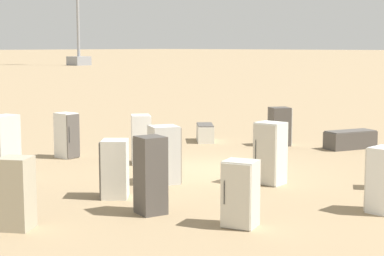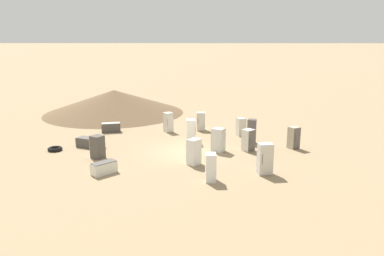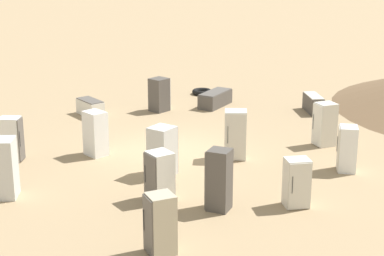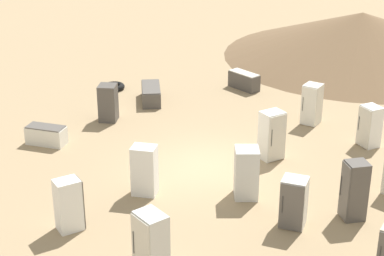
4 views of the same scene
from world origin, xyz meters
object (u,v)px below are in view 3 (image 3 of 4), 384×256
Objects in this scene: discarded_fridge_10 at (235,135)px; scrap_tire at (202,92)px; discarded_fridge_5 at (163,151)px; discarded_fridge_11 at (159,176)px; discarded_fridge_13 at (160,224)px; discarded_fridge_2 at (347,149)px; discarded_fridge_4 at (313,104)px; discarded_fridge_3 at (96,133)px; discarded_fridge_12 at (90,108)px; discarded_fridge_8 at (5,168)px; discarded_fridge_1 at (215,99)px; discarded_fridge_14 at (159,95)px; discarded_fridge_9 at (11,139)px; discarded_fridge_7 at (297,183)px; discarded_fridge_0 at (325,124)px; discarded_fridge_6 at (219,180)px.

scrap_tire is (9.31, 2.23, -0.74)m from discarded_fridge_10.
discarded_fridge_5 reaches higher than discarded_fridge_11.
discarded_fridge_13 is (-3.24, -0.60, 0.02)m from discarded_fridge_11.
discarded_fridge_2 is 7.44m from discarded_fridge_4.
discarded_fridge_5 reaches higher than discarded_fridge_3.
discarded_fridge_5 is 1.06× the size of discarded_fridge_13.
discarded_fridge_8 is at bearing 45.53° from discarded_fridge_12.
discarded_fridge_14 is at bearing 48.77° from discarded_fridge_1.
discarded_fridge_11 is at bearing 61.19° from discarded_fridge_9.
discarded_fridge_7 is at bearing 113.82° from discarded_fridge_10.
scrap_tire is at bearing 32.52° from discarded_fridge_2.
discarded_fridge_14 is at bearing -21.56° from discarded_fridge_13.
discarded_fridge_12 is at bearing 135.65° from scrap_tire.
discarded_fridge_10 is at bearing 98.91° from discarded_fridge_12.
discarded_fridge_10 is 1.18× the size of discarded_fridge_12.
discarded_fridge_9 reaches higher than discarded_fridge_11.
discarded_fridge_7 is 4.41m from discarded_fridge_10.
discarded_fridge_4 is 1.09× the size of discarded_fridge_12.
discarded_fridge_9 is 1.05× the size of discarded_fridge_14.
discarded_fridge_11 reaches higher than discarded_fridge_1.
discarded_fridge_11 is at bearing -95.89° from discarded_fridge_8.
discarded_fridge_12 is at bearing 63.45° from discarded_fridge_2.
discarded_fridge_8 is at bearing -72.03° from discarded_fridge_3.
discarded_fridge_13 is at bearing 75.95° from discarded_fridge_10.
discarded_fridge_10 reaches higher than discarded_fridge_13.
discarded_fridge_3 is (-7.39, 3.55, 0.46)m from discarded_fridge_1.
discarded_fridge_2 is at bearing -70.11° from discarded_fridge_13.
scrap_tire is at bearing -27.73° from discarded_fridge_8.
discarded_fridge_2 is 3.81m from discarded_fridge_10.
discarded_fridge_0 is 9.20m from scrap_tire.
discarded_fridge_4 is (-0.49, -4.40, 0.05)m from discarded_fridge_1.
discarded_fridge_5 is (-1.14, 5.97, 0.05)m from discarded_fridge_2.
discarded_fridge_6 reaches higher than discarded_fridge_0.
discarded_fridge_1 is 1.16× the size of discarded_fridge_8.
discarded_fridge_5 is 1.11× the size of discarded_fridge_12.
discarded_fridge_6 is 1.17× the size of discarded_fridge_13.
discarded_fridge_9 reaches higher than discarded_fridge_13.
discarded_fridge_0 reaches higher than discarded_fridge_4.
discarded_fridge_9 is at bearing 5.73° from discarded_fridge_10.
discarded_fridge_3 is at bearing 63.37° from discarded_fridge_12.
discarded_fridge_2 is 0.85× the size of discarded_fridge_8.
discarded_fridge_9 is at bearing 77.06° from discarded_fridge_0.
discarded_fridge_11 is 1.01× the size of discarded_fridge_12.
discarded_fridge_5 is at bearing -34.30° from discarded_fridge_11.
discarded_fridge_10 is at bearing 51.97° from discarded_fridge_4.
discarded_fridge_4 is at bearing -66.91° from discarded_fridge_11.
discarded_fridge_5 is at bearing 107.11° from discarded_fridge_1.
discarded_fridge_0 is at bearing -67.50° from discarded_fridge_8.
discarded_fridge_6 is at bearing 123.02° from discarded_fridge_0.
discarded_fridge_7 is at bearing -60.39° from discarded_fridge_6.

